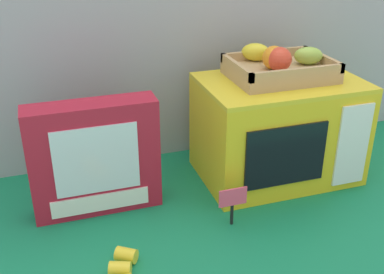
% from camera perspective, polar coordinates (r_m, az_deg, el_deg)
% --- Properties ---
extents(ground_plane, '(1.70, 1.70, 0.00)m').
position_cam_1_polar(ground_plane, '(1.34, 2.23, -5.39)').
color(ground_plane, '#147A4C').
rests_on(ground_plane, ground).
extents(display_back_panel, '(1.61, 0.03, 0.67)m').
position_cam_1_polar(display_back_panel, '(1.40, -0.72, 11.04)').
color(display_back_panel, '#A0A3A8').
rests_on(display_back_panel, ground).
extents(toy_microwave, '(0.42, 0.29, 0.28)m').
position_cam_1_polar(toy_microwave, '(1.33, 10.27, 0.97)').
color(toy_microwave, yellow).
rests_on(toy_microwave, ground).
extents(food_groups_crate, '(0.26, 0.21, 0.09)m').
position_cam_1_polar(food_groups_crate, '(1.29, 10.48, 8.33)').
color(food_groups_crate, tan).
rests_on(food_groups_crate, toy_microwave).
extents(cookie_set_box, '(0.31, 0.08, 0.29)m').
position_cam_1_polar(cookie_set_box, '(1.18, -11.61, -2.51)').
color(cookie_set_box, '#B2192D').
rests_on(cookie_set_box, ground).
extents(price_sign, '(0.07, 0.01, 0.10)m').
position_cam_1_polar(price_sign, '(1.14, 4.91, -7.66)').
color(price_sign, black).
rests_on(price_sign, ground).
extents(loose_toy_banana, '(0.08, 0.13, 0.03)m').
position_cam_1_polar(loose_toy_banana, '(1.03, -8.35, -15.41)').
color(loose_toy_banana, yellow).
rests_on(loose_toy_banana, ground).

